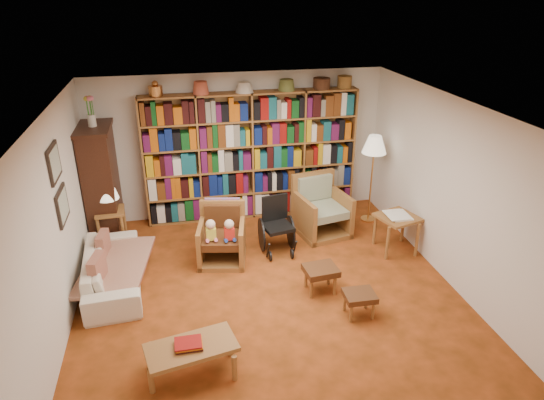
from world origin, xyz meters
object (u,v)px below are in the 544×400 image
object	(u,v)px
sofa	(113,269)
footstool_a	(321,272)
floor_lamp	(374,148)
armchair_leather	(221,237)
coffee_table	(191,349)
wheelchair	(276,226)
side_table_lamp	(111,219)
armchair_sage	(320,210)
footstool_b	(359,297)
side_table_papers	(397,221)

from	to	relation	value
sofa	footstool_a	distance (m)	2.83
floor_lamp	footstool_a	size ratio (longest dim) A/B	3.31
floor_lamp	footstool_a	xyz separation A→B (m)	(-1.46, -1.90, -1.02)
armchair_leather	coffee_table	world-z (taller)	armchair_leather
wheelchair	coffee_table	xyz separation A→B (m)	(-1.44, -2.42, -0.08)
side_table_lamp	wheelchair	bearing A→B (deg)	-14.39
wheelchair	coffee_table	size ratio (longest dim) A/B	0.85
footstool_a	floor_lamp	bearing A→B (deg)	52.30
floor_lamp	wheelchair	bearing A→B (deg)	-160.10
armchair_sage	footstool_b	xyz separation A→B (m)	(-0.19, -2.29, -0.10)
armchair_sage	floor_lamp	world-z (taller)	floor_lamp
footstool_b	coffee_table	bearing A→B (deg)	-164.74
side_table_lamp	footstool_b	size ratio (longest dim) A/B	1.54
side_table_lamp	side_table_papers	xyz separation A→B (m)	(4.30, -1.07, 0.04)
sofa	armchair_leather	size ratio (longest dim) A/B	2.06
wheelchair	footstool_b	world-z (taller)	wheelchair
sofa	footstool_b	bearing A→B (deg)	-117.04
armchair_leather	floor_lamp	size ratio (longest dim) A/B	0.57
wheelchair	footstool_b	distance (m)	1.96
coffee_table	sofa	bearing A→B (deg)	116.93
coffee_table	footstool_b	bearing A→B (deg)	15.26
armchair_sage	side_table_lamp	bearing A→B (deg)	176.68
wheelchair	footstool_b	xyz separation A→B (m)	(0.65, -1.85, -0.13)
sofa	armchair_leather	world-z (taller)	armchair_leather
footstool_b	side_table_lamp	bearing A→B (deg)	141.72
sofa	wheelchair	size ratio (longest dim) A/B	2.08
armchair_sage	floor_lamp	distance (m)	1.36
footstool_b	floor_lamp	bearing A→B (deg)	65.33
footstool_a	side_table_lamp	bearing A→B (deg)	146.35
armchair_leather	footstool_b	bearing A→B (deg)	-49.04
armchair_leather	floor_lamp	xyz separation A→B (m)	(2.67, 0.75, 0.97)
wheelchair	side_table_papers	xyz separation A→B (m)	(1.79, -0.42, 0.10)
side_table_lamp	footstool_a	distance (m)	3.41
side_table_lamp	coffee_table	distance (m)	3.24
side_table_papers	coffee_table	size ratio (longest dim) A/B	0.68
side_table_lamp	armchair_sage	bearing A→B (deg)	-3.32
side_table_lamp	armchair_sage	distance (m)	3.35
wheelchair	floor_lamp	world-z (taller)	floor_lamp
sofa	coffee_table	world-z (taller)	sofa
wheelchair	armchair_sage	bearing A→B (deg)	27.93
armchair_leather	armchair_sage	xyz separation A→B (m)	(1.71, 0.54, 0.01)
sofa	coffee_table	distance (m)	2.12
floor_lamp	side_table_lamp	bearing A→B (deg)	-179.89
sofa	armchair_sage	xyz separation A→B (m)	(3.25, 0.98, 0.11)
armchair_sage	footstool_a	size ratio (longest dim) A/B	2.08
armchair_leather	side_table_lamp	bearing A→B (deg)	155.68
armchair_sage	floor_lamp	bearing A→B (deg)	12.01
side_table_papers	footstool_b	world-z (taller)	side_table_papers
side_table_papers	footstool_b	size ratio (longest dim) A/B	1.76
armchair_sage	wheelchair	size ratio (longest dim) A/B	1.12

